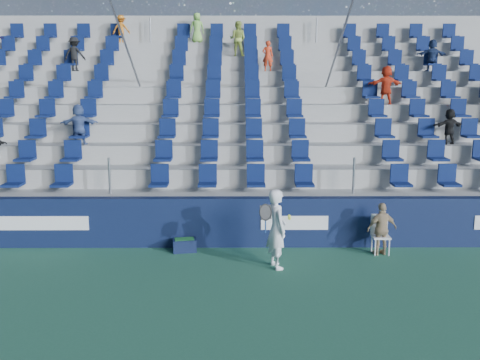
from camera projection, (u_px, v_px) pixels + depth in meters
name	position (u px, v px, depth m)	size (l,w,h in m)	color
ground	(230.00, 299.00, 9.89)	(70.00, 70.00, 0.00)	#2A6248
sponsor_wall	(232.00, 222.00, 12.87)	(24.00, 0.32, 1.20)	#101A3B
grandstand	(233.00, 135.00, 17.56)	(24.00, 8.17, 6.63)	#A0A09B
tennis_player	(277.00, 229.00, 11.36)	(0.69, 0.72, 1.72)	white
line_judge_chair	(380.00, 231.00, 12.40)	(0.40, 0.41, 0.90)	white
line_judge	(382.00, 229.00, 12.24)	(0.72, 0.30, 1.22)	tan
ball_bin	(184.00, 244.00, 12.55)	(0.60, 0.44, 0.31)	#0E1734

